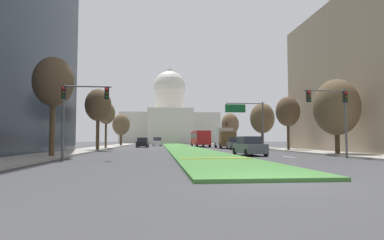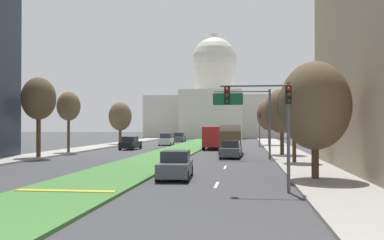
{
  "view_description": "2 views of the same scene",
  "coord_description": "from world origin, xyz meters",
  "px_view_note": "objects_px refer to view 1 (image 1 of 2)",
  "views": [
    {
      "loc": [
        -3.72,
        -10.04,
        1.4
      ],
      "look_at": [
        2.15,
        46.48,
        4.87
      ],
      "focal_mm": 29.78,
      "sensor_mm": 36.0,
      "label": 1
    },
    {
      "loc": [
        8.23,
        -8.24,
        3.18
      ],
      "look_at": [
        0.11,
        56.77,
        3.94
      ],
      "focal_mm": 40.38,
      "sensor_mm": 36.0,
      "label": 2
    }
  ],
  "objects_px": {
    "box_truck_delivery": "(224,138)",
    "street_tree_left_distant": "(121,125)",
    "capitol_building": "(169,120)",
    "traffic_light_near_left": "(76,104)",
    "traffic_light_near_right": "(335,107)",
    "city_bus": "(200,137)",
    "street_tree_right_far": "(262,118)",
    "sedan_far_horizon": "(157,142)",
    "street_tree_left_near": "(53,83)",
    "traffic_light_far_right": "(226,130)",
    "sedan_distant": "(143,143)",
    "street_tree_right_near": "(336,107)",
    "sedan_very_far": "(157,142)",
    "overhead_guide_sign": "(249,116)",
    "street_tree_right_distant": "(230,124)",
    "sedan_midblock": "(235,144)",
    "street_tree_right_mid": "(288,112)",
    "sedan_lead_stopped": "(249,147)",
    "street_tree_left_far": "(106,113)",
    "street_tree_left_mid": "(98,105)"
  },
  "relations": [
    {
      "from": "box_truck_delivery",
      "to": "street_tree_left_distant",
      "type": "bearing_deg",
      "value": 133.51
    },
    {
      "from": "capitol_building",
      "to": "traffic_light_near_left",
      "type": "xyz_separation_m",
      "value": [
        -9.37,
        -92.02,
        -4.62
      ]
    },
    {
      "from": "traffic_light_near_right",
      "to": "city_bus",
      "type": "bearing_deg",
      "value": 97.97
    },
    {
      "from": "street_tree_right_far",
      "to": "sedan_far_horizon",
      "type": "xyz_separation_m",
      "value": [
        -16.01,
        20.95,
        -3.74
      ]
    },
    {
      "from": "street_tree_left_near",
      "to": "street_tree_right_far",
      "type": "xyz_separation_m",
      "value": [
        23.69,
        21.98,
        -1.13
      ]
    },
    {
      "from": "street_tree_left_distant",
      "to": "box_truck_delivery",
      "type": "xyz_separation_m",
      "value": [
        18.34,
        -19.32,
        -2.87
      ]
    },
    {
      "from": "traffic_light_far_right",
      "to": "sedan_distant",
      "type": "relative_size",
      "value": 1.23
    },
    {
      "from": "traffic_light_near_right",
      "to": "street_tree_right_near",
      "type": "distance_m",
      "value": 5.29
    },
    {
      "from": "sedan_distant",
      "to": "sedan_very_far",
      "type": "xyz_separation_m",
      "value": [
        2.33,
        26.02,
        0.01
      ]
    },
    {
      "from": "overhead_guide_sign",
      "to": "sedan_very_far",
      "type": "xyz_separation_m",
      "value": [
        -12.68,
        39.88,
        -3.83
      ]
    },
    {
      "from": "overhead_guide_sign",
      "to": "street_tree_right_distant",
      "type": "distance_m",
      "value": 26.48
    },
    {
      "from": "capitol_building",
      "to": "sedan_midblock",
      "type": "height_order",
      "value": "capitol_building"
    },
    {
      "from": "street_tree_right_mid",
      "to": "street_tree_right_far",
      "type": "height_order",
      "value": "street_tree_right_far"
    },
    {
      "from": "sedan_lead_stopped",
      "to": "capitol_building",
      "type": "bearing_deg",
      "value": 92.68
    },
    {
      "from": "traffic_light_near_right",
      "to": "street_tree_right_far",
      "type": "distance_m",
      "value": 24.66
    },
    {
      "from": "traffic_light_near_right",
      "to": "sedan_midblock",
      "type": "height_order",
      "value": "traffic_light_near_right"
    },
    {
      "from": "street_tree_right_near",
      "to": "sedan_lead_stopped",
      "type": "height_order",
      "value": "street_tree_right_near"
    },
    {
      "from": "street_tree_right_mid",
      "to": "sedan_distant",
      "type": "xyz_separation_m",
      "value": [
        -18.71,
        18.16,
        -4.02
      ]
    },
    {
      "from": "street_tree_right_near",
      "to": "street_tree_right_far",
      "type": "relative_size",
      "value": 0.98
    },
    {
      "from": "street_tree_right_mid",
      "to": "street_tree_left_far",
      "type": "bearing_deg",
      "value": 156.5
    },
    {
      "from": "traffic_light_near_left",
      "to": "overhead_guide_sign",
      "type": "relative_size",
      "value": 0.8
    },
    {
      "from": "traffic_light_near_left",
      "to": "street_tree_right_near",
      "type": "bearing_deg",
      "value": 11.97
    },
    {
      "from": "sedan_midblock",
      "to": "sedan_distant",
      "type": "bearing_deg",
      "value": 136.56
    },
    {
      "from": "sedan_distant",
      "to": "street_tree_right_far",
      "type": "bearing_deg",
      "value": -26.02
    },
    {
      "from": "street_tree_right_mid",
      "to": "sedan_very_far",
      "type": "relative_size",
      "value": 1.62
    },
    {
      "from": "traffic_light_near_right",
      "to": "street_tree_left_far",
      "type": "relative_size",
      "value": 0.75
    },
    {
      "from": "traffic_light_near_left",
      "to": "sedan_distant",
      "type": "height_order",
      "value": "traffic_light_near_left"
    },
    {
      "from": "street_tree_right_distant",
      "to": "street_tree_left_distant",
      "type": "bearing_deg",
      "value": 178.85
    },
    {
      "from": "traffic_light_near_right",
      "to": "overhead_guide_sign",
      "type": "height_order",
      "value": "overhead_guide_sign"
    },
    {
      "from": "traffic_light_near_left",
      "to": "overhead_guide_sign",
      "type": "height_order",
      "value": "overhead_guide_sign"
    },
    {
      "from": "sedan_lead_stopped",
      "to": "street_tree_left_far",
      "type": "bearing_deg",
      "value": 126.5
    },
    {
      "from": "street_tree_left_mid",
      "to": "street_tree_right_distant",
      "type": "height_order",
      "value": "street_tree_left_mid"
    },
    {
      "from": "overhead_guide_sign",
      "to": "sedan_lead_stopped",
      "type": "bearing_deg",
      "value": -106.11
    },
    {
      "from": "traffic_light_far_right",
      "to": "sedan_very_far",
      "type": "relative_size",
      "value": 1.26
    },
    {
      "from": "street_tree_left_near",
      "to": "sedan_far_horizon",
      "type": "relative_size",
      "value": 1.79
    },
    {
      "from": "traffic_light_near_left",
      "to": "traffic_light_near_right",
      "type": "distance_m",
      "value": 18.75
    },
    {
      "from": "traffic_light_near_left",
      "to": "sedan_very_far",
      "type": "xyz_separation_m",
      "value": [
        5.15,
        59.63,
        -2.99
      ]
    },
    {
      "from": "capitol_building",
      "to": "traffic_light_near_right",
      "type": "height_order",
      "value": "capitol_building"
    },
    {
      "from": "street_tree_left_near",
      "to": "sedan_very_far",
      "type": "height_order",
      "value": "street_tree_left_near"
    },
    {
      "from": "street_tree_left_near",
      "to": "sedan_lead_stopped",
      "type": "relative_size",
      "value": 1.77
    },
    {
      "from": "street_tree_right_far",
      "to": "sedan_distant",
      "type": "distance_m",
      "value": 20.92
    },
    {
      "from": "capitol_building",
      "to": "overhead_guide_sign",
      "type": "bearing_deg",
      "value": -83.33
    },
    {
      "from": "traffic_light_near_right",
      "to": "sedan_lead_stopped",
      "type": "xyz_separation_m",
      "value": [
        -5.29,
        4.54,
        -3.02
      ]
    },
    {
      "from": "street_tree_left_near",
      "to": "street_tree_right_mid",
      "type": "distance_m",
      "value": 27.16
    },
    {
      "from": "street_tree_right_near",
      "to": "overhead_guide_sign",
      "type": "bearing_deg",
      "value": 103.6
    },
    {
      "from": "traffic_light_far_right",
      "to": "sedan_lead_stopped",
      "type": "bearing_deg",
      "value": -99.2
    },
    {
      "from": "street_tree_left_mid",
      "to": "street_tree_left_distant",
      "type": "xyz_separation_m",
      "value": [
        -0.43,
        28.26,
        -1.09
      ]
    },
    {
      "from": "traffic_light_far_right",
      "to": "street_tree_left_far",
      "type": "bearing_deg",
      "value": -142.45
    },
    {
      "from": "traffic_light_far_right",
      "to": "overhead_guide_sign",
      "type": "relative_size",
      "value": 0.8
    },
    {
      "from": "street_tree_left_near",
      "to": "sedan_very_far",
      "type": "bearing_deg",
      "value": 82.47
    }
  ]
}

